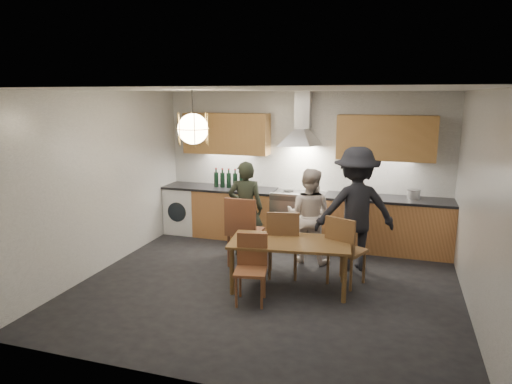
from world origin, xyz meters
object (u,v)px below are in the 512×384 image
(chair_front, at_px, (251,263))
(person_mid, at_px, (309,216))
(dining_table, at_px, (290,246))
(stock_pot, at_px, (414,195))
(wine_bottles, at_px, (229,178))
(chair_back_left, at_px, (243,227))
(person_left, at_px, (246,209))
(mixing_bowl, at_px, (368,195))
(person_right, at_px, (356,209))

(chair_front, xyz_separation_m, person_mid, (0.41, 1.59, 0.24))
(dining_table, xyz_separation_m, stock_pot, (1.56, 1.99, 0.39))
(chair_front, height_order, wine_bottles, wine_bottles)
(chair_back_left, height_order, stock_pot, chair_back_left)
(stock_pot, bearing_deg, chair_front, -127.79)
(dining_table, height_order, person_mid, person_mid)
(person_left, height_order, person_mid, person_left)
(dining_table, relative_size, person_mid, 1.13)
(person_left, height_order, mixing_bowl, person_left)
(dining_table, relative_size, person_left, 1.08)
(mixing_bowl, relative_size, wine_bottles, 0.57)
(person_mid, height_order, mixing_bowl, person_mid)
(person_mid, bearing_deg, person_right, 177.23)
(person_mid, distance_m, person_right, 0.73)
(dining_table, height_order, person_right, person_right)
(person_right, distance_m, stock_pot, 1.29)
(chair_back_left, distance_m, wine_bottles, 1.63)
(mixing_bowl, height_order, wine_bottles, wine_bottles)
(mixing_bowl, distance_m, stock_pot, 0.72)
(chair_back_left, height_order, mixing_bowl, chair_back_left)
(dining_table, relative_size, person_right, 0.91)
(person_left, distance_m, person_mid, 1.02)
(stock_pot, distance_m, wine_bottles, 3.16)
(stock_pot, xyz_separation_m, wine_bottles, (-3.16, -0.04, 0.10))
(chair_front, height_order, person_mid, person_mid)
(person_left, height_order, wine_bottles, person_left)
(chair_back_left, height_order, person_mid, person_mid)
(mixing_bowl, bearing_deg, person_right, -97.07)
(mixing_bowl, bearing_deg, wine_bottles, 178.34)
(chair_back_left, relative_size, stock_pot, 5.27)
(dining_table, bearing_deg, person_mid, 80.47)
(person_right, height_order, wine_bottles, person_right)
(dining_table, bearing_deg, chair_front, -134.28)
(chair_front, relative_size, mixing_bowl, 2.63)
(person_right, bearing_deg, stock_pot, -148.98)
(dining_table, bearing_deg, wine_bottles, 121.62)
(mixing_bowl, bearing_deg, stock_pot, 8.68)
(chair_back_left, xyz_separation_m, mixing_bowl, (1.71, 1.30, 0.33))
(person_right, xyz_separation_m, stock_pot, (0.82, 1.00, 0.06))
(chair_front, bearing_deg, person_right, 42.74)
(chair_front, height_order, person_right, person_right)
(person_mid, bearing_deg, wine_bottles, -23.23)
(person_mid, bearing_deg, chair_front, 80.32)
(person_right, bearing_deg, wine_bottles, -41.92)
(person_left, bearing_deg, person_mid, 166.65)
(chair_back_left, xyz_separation_m, wine_bottles, (-0.74, 1.37, 0.46))
(mixing_bowl, xyz_separation_m, wine_bottles, (-2.45, 0.07, 0.13))
(chair_back_left, bearing_deg, dining_table, 146.72)
(chair_back_left, relative_size, mixing_bowl, 3.29)
(person_right, xyz_separation_m, mixing_bowl, (0.11, 0.89, 0.03))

